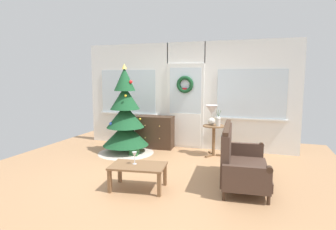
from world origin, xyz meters
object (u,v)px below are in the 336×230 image
object	(u,v)px
wine_glass	(135,155)
christmas_tree	(125,121)
dresser_cabinet	(155,132)
side_table	(214,134)
table_lamp	(212,112)
flower_vase	(218,121)
coffee_table	(138,168)
gift_box	(134,153)
settee_sofa	(238,161)

from	to	relation	value
wine_glass	christmas_tree	bearing A→B (deg)	120.47
dresser_cabinet	side_table	bearing A→B (deg)	-10.20
table_lamp	wine_glass	xyz separation A→B (m)	(-0.81, -2.26, -0.44)
flower_vase	coffee_table	world-z (taller)	flower_vase
side_table	gift_box	bearing A→B (deg)	-159.41
table_lamp	coffee_table	xyz separation A→B (m)	(-0.74, -2.28, -0.63)
side_table	coffee_table	xyz separation A→B (m)	(-0.80, -2.24, -0.15)
settee_sofa	table_lamp	xyz separation A→B (m)	(-0.71, 1.58, 0.59)
side_table	settee_sofa	bearing A→B (deg)	-67.14
table_lamp	gift_box	xyz separation A→B (m)	(-1.58, -0.65, -0.88)
christmas_tree	table_lamp	size ratio (longest dim) A/B	4.59
settee_sofa	christmas_tree	bearing A→B (deg)	156.28
coffee_table	wine_glass	xyz separation A→B (m)	(-0.07, 0.03, 0.20)
christmas_tree	side_table	distance (m)	2.00
table_lamp	flower_vase	bearing A→B (deg)	-32.01
christmas_tree	wine_glass	bearing A→B (deg)	-59.53
coffee_table	dresser_cabinet	bearing A→B (deg)	105.15
settee_sofa	coffee_table	xyz separation A→B (m)	(-1.45, -0.70, -0.05)
settee_sofa	table_lamp	world-z (taller)	table_lamp
side_table	gift_box	distance (m)	1.79
christmas_tree	coffee_table	size ratio (longest dim) A/B	2.24
dresser_cabinet	table_lamp	size ratio (longest dim) A/B	2.11
christmas_tree	gift_box	size ratio (longest dim) A/B	11.79
dresser_cabinet	side_table	xyz separation A→B (m)	(1.48, -0.27, 0.09)
flower_vase	coffee_table	size ratio (longest dim) A/B	0.39
dresser_cabinet	side_table	size ratio (longest dim) A/B	1.37
christmas_tree	coffee_table	bearing A→B (deg)	-58.31
dresser_cabinet	settee_sofa	distance (m)	2.80
christmas_tree	dresser_cabinet	xyz separation A→B (m)	(0.46, 0.67, -0.35)
table_lamp	coffee_table	world-z (taller)	table_lamp
dresser_cabinet	flower_vase	size ratio (longest dim) A/B	2.65
christmas_tree	coffee_table	distance (m)	2.21
settee_sofa	wine_glass	distance (m)	1.67
coffee_table	christmas_tree	bearing A→B (deg)	121.69
dresser_cabinet	table_lamp	world-z (taller)	table_lamp
table_lamp	flower_vase	world-z (taller)	table_lamp
flower_vase	wine_glass	xyz separation A→B (m)	(-0.97, -2.16, -0.27)
christmas_tree	side_table	size ratio (longest dim) A/B	2.98
flower_vase	coffee_table	distance (m)	2.41
side_table	coffee_table	world-z (taller)	side_table
dresser_cabinet	settee_sofa	xyz separation A→B (m)	(2.13, -1.81, -0.01)
settee_sofa	side_table	size ratio (longest dim) A/B	2.28
side_table	flower_vase	size ratio (longest dim) A/B	1.93
christmas_tree	table_lamp	xyz separation A→B (m)	(1.88, 0.44, 0.22)
christmas_tree	table_lamp	world-z (taller)	christmas_tree
coffee_table	gift_box	bearing A→B (deg)	117.02
christmas_tree	settee_sofa	size ratio (longest dim) A/B	1.31
side_table	flower_vase	xyz separation A→B (m)	(0.10, -0.06, 0.31)
dresser_cabinet	flower_vase	xyz separation A→B (m)	(1.58, -0.33, 0.40)
coffee_table	wine_glass	bearing A→B (deg)	159.86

